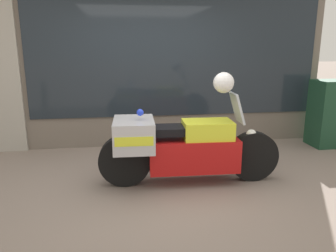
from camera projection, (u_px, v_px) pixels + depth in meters
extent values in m
plane|color=gray|center=(163.00, 184.00, 4.35)|extent=(60.00, 60.00, 0.00)
cube|color=#6B6056|center=(148.00, 54.00, 5.87)|extent=(6.41, 0.40, 3.30)
cube|color=#1E262D|center=(177.00, 51.00, 5.72)|extent=(5.13, 0.02, 2.30)
cube|color=slate|center=(172.00, 127.00, 6.28)|extent=(4.91, 0.30, 0.55)
cube|color=silver|center=(171.00, 76.00, 6.18)|extent=(4.91, 0.02, 1.40)
cube|color=beige|center=(173.00, 38.00, 5.88)|extent=(4.91, 0.30, 0.02)
cube|color=maroon|center=(66.00, 35.00, 5.61)|extent=(0.18, 0.04, 0.06)
cube|color=navy|center=(121.00, 35.00, 5.74)|extent=(0.18, 0.04, 0.06)
cube|color=#195623|center=(173.00, 35.00, 5.87)|extent=(0.18, 0.04, 0.06)
cube|color=#B7B2A8|center=(223.00, 35.00, 6.00)|extent=(0.18, 0.04, 0.06)
cube|color=black|center=(270.00, 36.00, 6.13)|extent=(0.18, 0.04, 0.06)
cube|color=red|center=(89.00, 108.00, 5.90)|extent=(0.19, 0.02, 0.27)
cube|color=white|center=(173.00, 106.00, 6.11)|extent=(0.19, 0.04, 0.27)
cube|color=#2D8E42|center=(251.00, 104.00, 6.33)|extent=(0.19, 0.02, 0.27)
cylinder|color=black|center=(253.00, 156.00, 4.42)|extent=(0.68, 0.17, 0.67)
cylinder|color=black|center=(125.00, 161.00, 4.24)|extent=(0.68, 0.17, 0.67)
cube|color=#B71414|center=(193.00, 154.00, 4.32)|extent=(1.18, 0.50, 0.43)
cube|color=yellow|center=(207.00, 131.00, 4.27)|extent=(0.65, 0.43, 0.26)
cube|color=black|center=(174.00, 130.00, 4.21)|extent=(0.69, 0.37, 0.10)
cube|color=#B7B7BC|center=(134.00, 134.00, 4.17)|extent=(0.54, 0.69, 0.38)
cube|color=yellow|center=(134.00, 134.00, 4.17)|extent=(0.48, 0.70, 0.11)
cube|color=#B2BCC6|center=(237.00, 108.00, 4.23)|extent=(0.16, 0.32, 0.40)
sphere|color=white|center=(251.00, 135.00, 4.34)|extent=(0.14, 0.14, 0.14)
sphere|color=blue|center=(140.00, 112.00, 4.11)|extent=(0.09, 0.09, 0.09)
cube|color=#193D28|center=(335.00, 113.00, 5.91)|extent=(0.83, 0.52, 1.20)
sphere|color=white|center=(224.00, 83.00, 4.13)|extent=(0.26, 0.26, 0.26)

